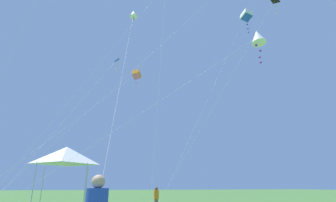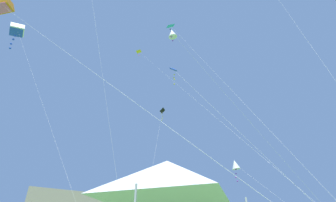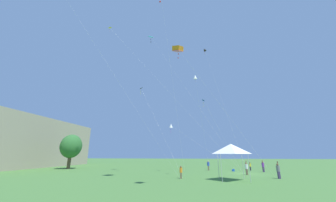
% 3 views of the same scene
% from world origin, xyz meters
% --- Properties ---
extents(festival_tent, '(3.39, 3.39, 4.26)m').
position_xyz_m(festival_tent, '(-8.66, 3.50, 3.65)').
color(festival_tent, '#B7B7BC').
rests_on(festival_tent, ground).
extents(kite_white_box_0, '(11.33, 17.04, 27.41)m').
position_xyz_m(kite_white_box_0, '(-18.42, 26.21, 26.57)').
color(kite_white_box_0, silver).
rests_on(kite_white_box_0, ground).
extents(kite_yellow_delta_2, '(1.49, 24.24, 28.46)m').
position_xyz_m(kite_yellow_delta_2, '(-2.74, 24.00, 27.59)').
color(kite_yellow_delta_2, silver).
rests_on(kite_yellow_delta_2, ground).
extents(kite_white_diamond_3, '(4.55, 12.15, 8.73)m').
position_xyz_m(kite_white_diamond_3, '(2.07, 12.41, 8.27)').
color(kite_white_diamond_3, silver).
rests_on(kite_white_diamond_3, ground).
extents(kite_blue_delta_4, '(5.07, 5.82, 10.79)m').
position_xyz_m(kite_blue_delta_4, '(-6.61, 6.30, 10.26)').
color(kite_blue_delta_4, silver).
rests_on(kite_blue_delta_4, ground).
extents(kite_orange_box_5, '(10.11, 11.90, 14.23)m').
position_xyz_m(kite_orange_box_5, '(-16.02, 9.27, 13.69)').
color(kite_orange_box_5, silver).
rests_on(kite_orange_box_5, ground).
extents(kite_white_diamond_6, '(12.18, 2.35, 14.93)m').
position_xyz_m(kite_white_diamond_6, '(-6.22, 7.49, 14.53)').
color(kite_white_diamond_6, silver).
rests_on(kite_white_diamond_6, ground).
extents(kite_black_delta_7, '(5.53, 8.15, 14.97)m').
position_xyz_m(kite_black_delta_7, '(-2.23, 17.28, 14.35)').
color(kite_black_delta_7, silver).
rests_on(kite_black_delta_7, ground).
extents(kite_cyan_delta_9, '(1.05, 15.84, 25.98)m').
position_xyz_m(kite_cyan_delta_9, '(-1.92, 15.76, 25.39)').
color(kite_cyan_delta_9, silver).
rests_on(kite_cyan_delta_9, ground).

